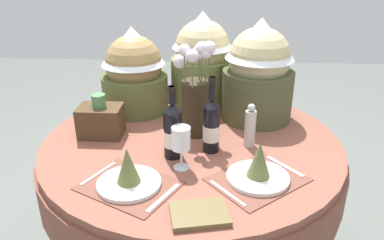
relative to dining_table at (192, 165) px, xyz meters
name	(u,v)px	position (x,y,z in m)	size (l,w,h in m)	color
dining_table	(192,165)	(0.00, 0.00, 0.00)	(1.40, 1.40, 0.75)	brown
place_setting_left	(129,175)	(-0.21, -0.40, 0.19)	(0.42, 0.39, 0.16)	brown
place_setting_right	(258,169)	(0.27, -0.33, 0.19)	(0.43, 0.42, 0.16)	brown
flower_vase	(196,95)	(0.01, 0.06, 0.33)	(0.19, 0.18, 0.45)	#332819
wine_bottle_left	(173,131)	(-0.07, -0.17, 0.26)	(0.08, 0.08, 0.32)	black
wine_bottle_centre	(211,125)	(0.09, -0.11, 0.26)	(0.07, 0.07, 0.34)	black
wine_glass_left	(181,139)	(-0.03, -0.26, 0.27)	(0.07, 0.07, 0.18)	silver
pepper_mill	(250,127)	(0.26, -0.05, 0.23)	(0.05, 0.05, 0.20)	#B7B2AD
book_on_table	(199,214)	(0.06, -0.56, 0.15)	(0.19, 0.14, 0.02)	brown
gift_tub_back_left	(134,68)	(-0.33, 0.34, 0.37)	(0.35, 0.35, 0.45)	#566033
gift_tub_back_centre	(202,56)	(0.03, 0.48, 0.41)	(0.35, 0.35, 0.51)	olive
gift_tub_back_right	(259,67)	(0.32, 0.27, 0.41)	(0.36, 0.36, 0.51)	#474C2D
woven_basket_side_left	(101,120)	(-0.43, 0.01, 0.22)	(0.20, 0.14, 0.20)	#47331E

